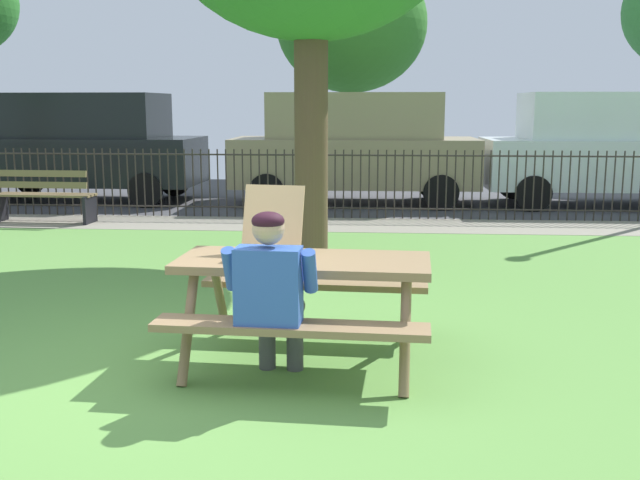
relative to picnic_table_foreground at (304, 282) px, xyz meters
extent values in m
cube|color=#609644|center=(-1.00, 1.23, -0.61)|extent=(28.00, 11.49, 0.02)
cube|color=gray|center=(-1.00, 6.27, -0.60)|extent=(28.00, 1.40, 0.01)
cube|color=#424247|center=(-1.00, 10.12, -0.60)|extent=(28.00, 6.29, 0.01)
cube|color=#8D6F4C|center=(0.00, 0.00, 0.14)|extent=(1.84, 0.85, 0.06)
cube|color=#8D6F4C|center=(-0.03, -0.60, -0.16)|extent=(1.81, 0.37, 0.05)
cube|color=#8D6F4C|center=(0.03, 0.60, -0.16)|extent=(1.81, 0.37, 0.05)
cylinder|color=#8D6F4C|center=(-0.76, -0.38, -0.24)|extent=(0.09, 0.44, 0.74)
cylinder|color=#8D6F4C|center=(-0.72, 0.45, -0.24)|extent=(0.09, 0.44, 0.74)
cylinder|color=#8D6F4C|center=(0.72, -0.45, -0.24)|extent=(0.09, 0.44, 0.74)
cylinder|color=#8D6F4C|center=(0.76, 0.38, -0.24)|extent=(0.09, 0.44, 0.74)
cube|color=tan|center=(-0.28, 0.00, 0.18)|extent=(0.52, 0.52, 0.01)
cube|color=silver|center=(-0.28, 0.00, 0.19)|extent=(0.48, 0.48, 0.00)
cube|color=tan|center=(-0.32, -0.22, 0.21)|extent=(0.45, 0.08, 0.04)
cube|color=tan|center=(-0.25, 0.22, 0.21)|extent=(0.45, 0.08, 0.04)
cube|color=tan|center=(-0.50, 0.03, 0.21)|extent=(0.08, 0.45, 0.04)
cube|color=tan|center=(-0.06, -0.03, 0.21)|extent=(0.08, 0.45, 0.04)
cube|color=tan|center=(-0.25, 0.23, 0.45)|extent=(0.47, 0.21, 0.44)
cylinder|color=#494949|center=(-0.25, -0.17, -0.38)|extent=(0.12, 0.12, 0.44)
cylinder|color=#494949|center=(-0.26, -0.38, -0.13)|extent=(0.17, 0.43, 0.15)
cylinder|color=#494949|center=(-0.05, -0.18, -0.38)|extent=(0.12, 0.12, 0.44)
cylinder|color=#494949|center=(-0.06, -0.39, -0.13)|extent=(0.17, 0.43, 0.15)
cube|color=#3359B2|center=(-0.17, -0.59, 0.10)|extent=(0.43, 0.24, 0.52)
cylinder|color=#3359B2|center=(-0.42, -0.53, 0.21)|extent=(0.10, 0.21, 0.31)
cylinder|color=#3359B2|center=(0.09, -0.56, 0.21)|extent=(0.10, 0.21, 0.31)
sphere|color=tan|center=(-0.17, -0.57, 0.48)|extent=(0.21, 0.21, 0.21)
ellipsoid|color=black|center=(-0.17, -0.58, 0.53)|extent=(0.21, 0.20, 0.12)
cylinder|color=#2D2823|center=(-1.00, 6.97, 0.45)|extent=(23.98, 0.03, 0.03)
cylinder|color=#2D2823|center=(-1.00, 6.97, -0.43)|extent=(23.98, 0.03, 0.03)
cylinder|color=#2D2823|center=(-5.91, 6.97, -0.03)|extent=(0.02, 0.02, 1.14)
cylinder|color=#2D2823|center=(-5.77, 6.97, -0.03)|extent=(0.02, 0.02, 1.14)
cylinder|color=#2D2823|center=(-5.63, 6.97, -0.03)|extent=(0.02, 0.02, 1.14)
cylinder|color=#2D2823|center=(-5.49, 6.97, -0.03)|extent=(0.02, 0.02, 1.14)
cylinder|color=#2D2823|center=(-5.35, 6.97, -0.03)|extent=(0.02, 0.02, 1.14)
cylinder|color=#2D2823|center=(-5.21, 6.97, -0.03)|extent=(0.02, 0.02, 1.14)
cylinder|color=#2D2823|center=(-5.07, 6.97, -0.03)|extent=(0.02, 0.02, 1.14)
cylinder|color=#2D2823|center=(-4.93, 6.97, -0.03)|extent=(0.02, 0.02, 1.14)
cylinder|color=#2D2823|center=(-4.79, 6.97, -0.03)|extent=(0.02, 0.02, 1.14)
cylinder|color=#2D2823|center=(-4.65, 6.97, -0.03)|extent=(0.02, 0.02, 1.14)
cylinder|color=#2D2823|center=(-4.51, 6.97, -0.03)|extent=(0.02, 0.02, 1.14)
cylinder|color=#2D2823|center=(-4.37, 6.97, -0.03)|extent=(0.02, 0.02, 1.14)
cylinder|color=#2D2823|center=(-4.23, 6.97, -0.03)|extent=(0.02, 0.02, 1.14)
cylinder|color=#2D2823|center=(-4.09, 6.97, -0.03)|extent=(0.02, 0.02, 1.14)
cylinder|color=#2D2823|center=(-3.95, 6.97, -0.03)|extent=(0.02, 0.02, 1.14)
cylinder|color=#2D2823|center=(-3.81, 6.97, -0.03)|extent=(0.02, 0.02, 1.14)
cylinder|color=#2D2823|center=(-3.67, 6.97, -0.03)|extent=(0.02, 0.02, 1.14)
cylinder|color=#2D2823|center=(-3.53, 6.97, -0.03)|extent=(0.02, 0.02, 1.14)
cylinder|color=#2D2823|center=(-3.39, 6.97, -0.03)|extent=(0.02, 0.02, 1.14)
cylinder|color=#2D2823|center=(-3.25, 6.97, -0.03)|extent=(0.02, 0.02, 1.14)
cylinder|color=#2D2823|center=(-3.11, 6.97, -0.03)|extent=(0.02, 0.02, 1.14)
cylinder|color=#2D2823|center=(-2.97, 6.97, -0.03)|extent=(0.02, 0.02, 1.14)
cylinder|color=#2D2823|center=(-2.83, 6.97, -0.03)|extent=(0.02, 0.02, 1.14)
cylinder|color=#2D2823|center=(-2.69, 6.97, -0.03)|extent=(0.02, 0.02, 1.14)
cylinder|color=#2D2823|center=(-2.55, 6.97, -0.03)|extent=(0.02, 0.02, 1.14)
cylinder|color=#2D2823|center=(-2.41, 6.97, -0.03)|extent=(0.02, 0.02, 1.14)
cylinder|color=#2D2823|center=(-2.27, 6.97, -0.03)|extent=(0.02, 0.02, 1.14)
cylinder|color=#2D2823|center=(-2.13, 6.97, -0.03)|extent=(0.02, 0.02, 1.14)
cylinder|color=#2D2823|center=(-1.99, 6.97, -0.03)|extent=(0.02, 0.02, 1.14)
cylinder|color=#2D2823|center=(-1.85, 6.97, -0.03)|extent=(0.02, 0.02, 1.14)
cylinder|color=#2D2823|center=(-1.71, 6.97, -0.03)|extent=(0.02, 0.02, 1.14)
cylinder|color=#2D2823|center=(-1.56, 6.97, -0.03)|extent=(0.02, 0.02, 1.14)
cylinder|color=#2D2823|center=(-1.42, 6.97, -0.03)|extent=(0.02, 0.02, 1.14)
cylinder|color=#2D2823|center=(-1.28, 6.97, -0.03)|extent=(0.02, 0.02, 1.14)
cylinder|color=#2D2823|center=(-1.14, 6.97, -0.03)|extent=(0.02, 0.02, 1.14)
cylinder|color=#2D2823|center=(-1.00, 6.97, -0.03)|extent=(0.02, 0.02, 1.14)
cylinder|color=#2D2823|center=(-0.86, 6.97, -0.03)|extent=(0.02, 0.02, 1.14)
cylinder|color=#2D2823|center=(-0.72, 6.97, -0.03)|extent=(0.02, 0.02, 1.14)
cylinder|color=#2D2823|center=(-0.58, 6.97, -0.03)|extent=(0.02, 0.02, 1.14)
cylinder|color=#2D2823|center=(-0.44, 6.97, -0.03)|extent=(0.02, 0.02, 1.14)
cylinder|color=#2D2823|center=(-0.30, 6.97, -0.03)|extent=(0.02, 0.02, 1.14)
cylinder|color=#2D2823|center=(-0.16, 6.97, -0.03)|extent=(0.02, 0.02, 1.14)
cylinder|color=#2D2823|center=(-0.02, 6.97, -0.03)|extent=(0.02, 0.02, 1.14)
cylinder|color=#2D2823|center=(0.12, 6.97, -0.03)|extent=(0.02, 0.02, 1.14)
cylinder|color=#2D2823|center=(0.26, 6.97, -0.03)|extent=(0.02, 0.02, 1.14)
cylinder|color=#2D2823|center=(0.40, 6.97, -0.03)|extent=(0.02, 0.02, 1.14)
cylinder|color=#2D2823|center=(0.54, 6.97, -0.03)|extent=(0.02, 0.02, 1.14)
cylinder|color=#2D2823|center=(0.68, 6.97, -0.03)|extent=(0.02, 0.02, 1.14)
cylinder|color=#2D2823|center=(0.82, 6.97, -0.03)|extent=(0.02, 0.02, 1.14)
cylinder|color=#2D2823|center=(0.96, 6.97, -0.03)|extent=(0.02, 0.02, 1.14)
cylinder|color=#2D2823|center=(1.10, 6.97, -0.03)|extent=(0.02, 0.02, 1.14)
cylinder|color=#2D2823|center=(1.24, 6.97, -0.03)|extent=(0.02, 0.02, 1.14)
cylinder|color=#2D2823|center=(1.38, 6.97, -0.03)|extent=(0.02, 0.02, 1.14)
cylinder|color=#2D2823|center=(1.52, 6.97, -0.03)|extent=(0.02, 0.02, 1.14)
cylinder|color=#2D2823|center=(1.66, 6.97, -0.03)|extent=(0.02, 0.02, 1.14)
cylinder|color=#2D2823|center=(1.80, 6.97, -0.03)|extent=(0.02, 0.02, 1.14)
cylinder|color=#2D2823|center=(1.94, 6.97, -0.03)|extent=(0.02, 0.02, 1.14)
cylinder|color=#2D2823|center=(2.08, 6.97, -0.03)|extent=(0.02, 0.02, 1.14)
cylinder|color=#2D2823|center=(2.22, 6.97, -0.03)|extent=(0.02, 0.02, 1.14)
cylinder|color=#2D2823|center=(2.36, 6.97, -0.03)|extent=(0.02, 0.02, 1.14)
cylinder|color=#2D2823|center=(2.50, 6.97, -0.03)|extent=(0.02, 0.02, 1.14)
cylinder|color=#2D2823|center=(2.64, 6.97, -0.03)|extent=(0.02, 0.02, 1.14)
cylinder|color=#2D2823|center=(2.78, 6.97, -0.03)|extent=(0.02, 0.02, 1.14)
cylinder|color=#2D2823|center=(2.92, 6.97, -0.03)|extent=(0.02, 0.02, 1.14)
cylinder|color=#2D2823|center=(3.06, 6.97, -0.03)|extent=(0.02, 0.02, 1.14)
cylinder|color=#2D2823|center=(3.20, 6.97, -0.03)|extent=(0.02, 0.02, 1.14)
cylinder|color=#2D2823|center=(3.34, 6.97, -0.03)|extent=(0.02, 0.02, 1.14)
cylinder|color=#2D2823|center=(3.48, 6.97, -0.03)|extent=(0.02, 0.02, 1.14)
cylinder|color=#2D2823|center=(3.62, 6.97, -0.03)|extent=(0.02, 0.02, 1.14)
cylinder|color=#2D2823|center=(3.76, 6.97, -0.03)|extent=(0.02, 0.02, 1.14)
cylinder|color=#2D2823|center=(3.90, 6.97, -0.03)|extent=(0.02, 0.02, 1.14)
cylinder|color=#2D2823|center=(4.04, 6.97, -0.03)|extent=(0.02, 0.02, 1.14)
cylinder|color=#2D2823|center=(4.18, 6.97, -0.03)|extent=(0.02, 0.02, 1.14)
cylinder|color=#2D2823|center=(4.32, 6.97, -0.03)|extent=(0.02, 0.02, 1.14)
cylinder|color=#2D2823|center=(4.46, 6.97, -0.03)|extent=(0.02, 0.02, 1.14)
cylinder|color=#2D2823|center=(4.60, 6.97, -0.03)|extent=(0.02, 0.02, 1.14)
cylinder|color=#2D2823|center=(4.74, 6.97, -0.03)|extent=(0.02, 0.02, 1.14)
cube|color=brown|center=(-4.77, 6.34, -0.16)|extent=(1.60, 0.16, 0.04)
cube|color=brown|center=(-4.77, 6.20, -0.16)|extent=(1.60, 0.16, 0.04)
cube|color=brown|center=(-4.78, 6.06, -0.16)|extent=(1.60, 0.16, 0.04)
cube|color=brown|center=(-4.78, 6.00, 0.02)|extent=(1.60, 0.11, 0.11)
cube|color=brown|center=(-4.78, 6.00, 0.20)|extent=(1.60, 0.11, 0.11)
cube|color=black|center=(-4.02, 6.13, -0.38)|extent=(0.07, 0.44, 0.44)
cylinder|color=brown|center=(-0.27, 3.69, 0.84)|extent=(0.40, 0.40, 2.87)
cube|color=black|center=(-5.24, 8.91, 0.19)|extent=(4.64, 1.94, 0.90)
cube|color=black|center=(-5.24, 8.91, 1.06)|extent=(3.23, 1.69, 0.84)
cube|color=#262D38|center=(-4.20, 8.88, 1.06)|extent=(0.07, 1.56, 0.71)
cylinder|color=black|center=(-3.69, 7.95, -0.28)|extent=(0.64, 0.12, 0.64)
cylinder|color=black|center=(-3.65, 9.79, -0.28)|extent=(0.64, 0.12, 0.64)
cylinder|color=black|center=(-6.78, 9.86, -0.28)|extent=(0.64, 0.12, 0.64)
cube|color=gray|center=(0.09, 8.91, 0.19)|extent=(4.62, 1.90, 0.90)
cube|color=gray|center=(0.09, 8.91, 1.06)|extent=(3.22, 1.66, 0.84)
cube|color=#262D38|center=(1.13, 8.92, 1.06)|extent=(0.06, 1.56, 0.71)
cylinder|color=black|center=(1.67, 8.01, -0.28)|extent=(0.64, 0.12, 0.64)
cylinder|color=black|center=(1.65, 9.85, -0.28)|extent=(0.64, 0.12, 0.64)
cylinder|color=black|center=(-1.46, 7.97, -0.28)|extent=(0.64, 0.12, 0.64)
cylinder|color=black|center=(-1.48, 9.81, -0.28)|extent=(0.64, 0.12, 0.64)
cube|color=silver|center=(4.84, 8.91, 0.19)|extent=(4.62, 1.88, 0.90)
cube|color=silver|center=(4.84, 8.91, 1.06)|extent=(3.21, 1.65, 0.84)
cylinder|color=black|center=(3.28, 7.97, -0.28)|extent=(0.64, 0.12, 0.64)
cylinder|color=black|center=(3.26, 9.81, -0.28)|extent=(0.64, 0.12, 0.64)
cylinder|color=brown|center=(-0.16, 14.29, 0.63)|extent=(0.41, 0.41, 2.46)
ellipsoid|color=#2F7724|center=(-0.16, 14.29, 3.30)|extent=(3.84, 3.84, 3.46)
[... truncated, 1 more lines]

